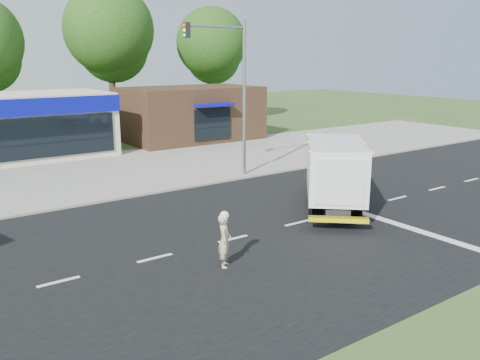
{
  "coord_description": "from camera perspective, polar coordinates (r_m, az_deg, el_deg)",
  "views": [
    {
      "loc": [
        -12.52,
        -13.75,
        6.19
      ],
      "look_at": [
        -1.77,
        1.3,
        1.7
      ],
      "focal_mm": 38.0,
      "sensor_mm": 36.0,
      "label": 1
    }
  ],
  "objects": [
    {
      "name": "lane_markings",
      "position": [
        19.6,
        12.06,
        -5.02
      ],
      "size": [
        55.2,
        7.0,
        0.01
      ],
      "color": "silver",
      "rests_on": "road_asphalt"
    },
    {
      "name": "parking_apron",
      "position": [
        31.06,
        -11.03,
        1.91
      ],
      "size": [
        60.0,
        9.0,
        0.02
      ],
      "primitive_type": "cube",
      "color": "gray",
      "rests_on": "ground"
    },
    {
      "name": "sidewalk",
      "position": [
        26.0,
        -5.67,
        -0.06
      ],
      "size": [
        60.0,
        2.4,
        0.12
      ],
      "primitive_type": "cube",
      "color": "gray",
      "rests_on": "ground"
    },
    {
      "name": "ems_box_truck",
      "position": [
        21.4,
        10.52,
        1.29
      ],
      "size": [
        5.95,
        6.29,
        2.94
      ],
      "rotation": [
        0.0,
        0.0,
        0.84
      ],
      "color": "black",
      "rests_on": "ground"
    },
    {
      "name": "ground",
      "position": [
        19.6,
        6.46,
        -4.85
      ],
      "size": [
        120.0,
        120.0,
        0.0
      ],
      "primitive_type": "plane",
      "color": "#385123",
      "rests_on": "ground"
    },
    {
      "name": "road_asphalt",
      "position": [
        19.6,
        6.46,
        -4.84
      ],
      "size": [
        60.0,
        14.0,
        0.02
      ],
      "primitive_type": "cube",
      "color": "black",
      "rests_on": "ground"
    },
    {
      "name": "brown_storefront",
      "position": [
        39.2,
        -5.49,
        7.45
      ],
      "size": [
        10.0,
        6.7,
        4.0
      ],
      "color": "#382316",
      "rests_on": "ground"
    },
    {
      "name": "emergency_worker",
      "position": [
        15.33,
        -1.74,
        -6.68
      ],
      "size": [
        0.67,
        0.72,
        1.75
      ],
      "rotation": [
        0.0,
        0.0,
        0.93
      ],
      "color": "tan",
      "rests_on": "ground"
    },
    {
      "name": "background_trees",
      "position": [
        43.53,
        -20.64,
        14.37
      ],
      "size": [
        36.77,
        7.39,
        12.1
      ],
      "color": "#332114",
      "rests_on": "ground"
    },
    {
      "name": "traffic_signal_pole",
      "position": [
        26.05,
        -0.69,
        10.86
      ],
      "size": [
        3.51,
        0.25,
        8.0
      ],
      "color": "gray",
      "rests_on": "ground"
    }
  ]
}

